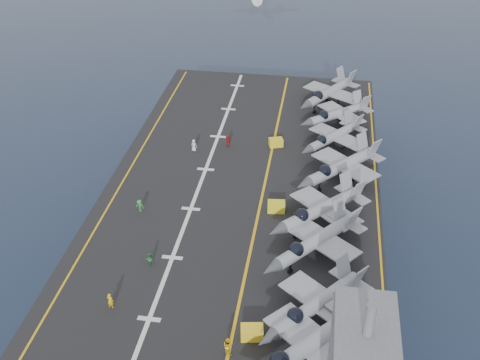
# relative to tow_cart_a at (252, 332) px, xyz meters

# --- Properties ---
(ground) EXTENTS (500.00, 500.00, 0.00)m
(ground) POSITION_rel_tow_cart_a_xyz_m (-5.01, 20.82, -11.08)
(ground) COLOR #142135
(ground) RESTS_ON ground
(hull) EXTENTS (36.00, 90.00, 10.00)m
(hull) POSITION_rel_tow_cart_a_xyz_m (-5.01, 20.82, -6.08)
(hull) COLOR #56595E
(hull) RESTS_ON ground
(flight_deck) EXTENTS (38.00, 92.00, 0.40)m
(flight_deck) POSITION_rel_tow_cart_a_xyz_m (-5.01, 20.82, -0.88)
(flight_deck) COLOR black
(flight_deck) RESTS_ON hull
(foul_line) EXTENTS (0.35, 90.00, 0.02)m
(foul_line) POSITION_rel_tow_cart_a_xyz_m (-2.01, 20.82, -0.66)
(foul_line) COLOR gold
(foul_line) RESTS_ON flight_deck
(landing_centerline) EXTENTS (0.50, 90.00, 0.02)m
(landing_centerline) POSITION_rel_tow_cart_a_xyz_m (-11.01, 20.82, -0.66)
(landing_centerline) COLOR silver
(landing_centerline) RESTS_ON flight_deck
(deck_edge_port) EXTENTS (0.25, 90.00, 0.02)m
(deck_edge_port) POSITION_rel_tow_cart_a_xyz_m (-22.01, 20.82, -0.66)
(deck_edge_port) COLOR gold
(deck_edge_port) RESTS_ON flight_deck
(deck_edge_stbd) EXTENTS (0.25, 90.00, 0.02)m
(deck_edge_stbd) POSITION_rel_tow_cart_a_xyz_m (13.49, 20.82, -0.66)
(deck_edge_stbd) COLOR gold
(deck_edge_stbd) RESTS_ON flight_deck
(fighter_jet_1) EXTENTS (18.61, 18.95, 5.54)m
(fighter_jet_1) POSITION_rel_tow_cart_a_xyz_m (5.61, -2.69, 2.09)
(fighter_jet_1) COLOR gray
(fighter_jet_1) RESTS_ON flight_deck
(fighter_jet_2) EXTENTS (16.68, 17.28, 5.02)m
(fighter_jet_2) POSITION_rel_tow_cart_a_xyz_m (6.27, 3.23, 1.83)
(fighter_jet_2) COLOR #8E969F
(fighter_jet_2) RESTS_ON flight_deck
(fighter_jet_3) EXTENTS (17.17, 17.86, 5.19)m
(fighter_jet_3) POSITION_rel_tow_cart_a_xyz_m (5.67, 13.45, 1.91)
(fighter_jet_3) COLOR #A0A6AF
(fighter_jet_3) RESTS_ON flight_deck
(fighter_jet_4) EXTENTS (17.49, 17.59, 5.17)m
(fighter_jet_4) POSITION_rel_tow_cart_a_xyz_m (6.04, 19.91, 1.90)
(fighter_jet_4) COLOR gray
(fighter_jet_4) RESTS_ON flight_deck
(fighter_jet_5) EXTENTS (17.61, 17.98, 5.25)m
(fighter_jet_5) POSITION_rel_tow_cart_a_xyz_m (8.45, 30.61, 1.94)
(fighter_jet_5) COLOR gray
(fighter_jet_5) RESTS_ON flight_deck
(fighter_jet_6) EXTENTS (14.84, 15.62, 4.52)m
(fighter_jet_6) POSITION_rel_tow_cart_a_xyz_m (7.21, 39.76, 1.58)
(fighter_jet_6) COLOR gray
(fighter_jet_6) RESTS_ON flight_deck
(fighter_jet_7) EXTENTS (16.02, 15.50, 4.66)m
(fighter_jet_7) POSITION_rel_tow_cart_a_xyz_m (7.74, 47.48, 1.65)
(fighter_jet_7) COLOR gray
(fighter_jet_7) RESTS_ON flight_deck
(fighter_jet_8) EXTENTS (16.10, 17.64, 5.10)m
(fighter_jet_8) POSITION_rel_tow_cart_a_xyz_m (6.00, 55.06, 1.87)
(fighter_jet_8) COLOR #96A0A6
(fighter_jet_8) RESTS_ON flight_deck
(tow_cart_a) EXTENTS (2.49, 1.83, 1.37)m
(tow_cart_a) POSITION_rel_tow_cart_a_xyz_m (0.00, 0.00, 0.00)
(tow_cart_a) COLOR yellow
(tow_cart_a) RESTS_ON flight_deck
(tow_cart_b) EXTENTS (2.41, 1.70, 1.36)m
(tow_cart_b) POSITION_rel_tow_cart_a_xyz_m (0.23, 22.12, -0.00)
(tow_cart_b) COLOR yellow
(tow_cart_b) RESTS_ON flight_deck
(tow_cart_c) EXTENTS (2.41, 1.93, 1.26)m
(tow_cart_c) POSITION_rel_tow_cart_a_xyz_m (-1.56, 39.28, -0.05)
(tow_cart_c) COLOR gold
(tow_cart_c) RESTS_ON flight_deck
(crew_1) EXTENTS (1.28, 0.95, 1.97)m
(crew_1) POSITION_rel_tow_cart_a_xyz_m (-15.51, 1.87, 0.30)
(crew_1) COLOR yellow
(crew_1) RESTS_ON flight_deck
(crew_2) EXTENTS (1.20, 1.09, 1.67)m
(crew_2) POSITION_rel_tow_cart_a_xyz_m (-13.30, 9.27, 0.15)
(crew_2) COLOR #218833
(crew_2) RESTS_ON flight_deck
(crew_3) EXTENTS (1.14, 0.84, 1.78)m
(crew_3) POSITION_rel_tow_cart_a_xyz_m (-17.49, 19.31, 0.21)
(crew_3) COLOR #2C8339
(crew_3) RESTS_ON flight_deck
(crew_4) EXTENTS (1.41, 1.44, 2.02)m
(crew_4) POSITION_rel_tow_cart_a_xyz_m (-8.84, 38.05, 0.33)
(crew_4) COLOR #B21919
(crew_4) RESTS_ON flight_deck
(crew_5) EXTENTS (1.34, 1.09, 1.93)m
(crew_5) POSITION_rel_tow_cart_a_xyz_m (-13.84, 35.87, 0.28)
(crew_5) COLOR silver
(crew_5) RESTS_ON flight_deck
(crew_7) EXTENTS (1.46, 1.37, 2.02)m
(crew_7) POSITION_rel_tow_cart_a_xyz_m (-2.07, -2.36, 0.33)
(crew_7) COLOR yellow
(crew_7) RESTS_ON flight_deck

